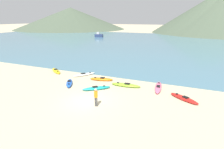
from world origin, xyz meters
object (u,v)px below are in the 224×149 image
at_px(kayak_on_sand_0, 126,85).
at_px(kayak_on_sand_5, 158,87).
at_px(kayak_on_sand_6, 56,71).
at_px(kayak_on_sand_7, 96,88).
at_px(kayak_on_sand_3, 101,79).
at_px(person_near_foreground, 96,96).
at_px(kayak_on_sand_4, 69,83).
at_px(moored_boat_0, 99,35).
at_px(kayak_on_sand_2, 84,74).
at_px(kayak_on_sand_1, 184,98).

distance_m(kayak_on_sand_0, kayak_on_sand_5, 3.50).
relative_size(kayak_on_sand_6, kayak_on_sand_7, 1.05).
height_order(kayak_on_sand_3, kayak_on_sand_7, kayak_on_sand_7).
xyz_separation_m(kayak_on_sand_3, person_near_foreground, (2.45, -6.07, 0.78)).
relative_size(kayak_on_sand_0, person_near_foreground, 2.03).
bearing_deg(kayak_on_sand_4, person_near_foreground, -33.11).
bearing_deg(kayak_on_sand_3, kayak_on_sand_4, -136.08).
relative_size(kayak_on_sand_5, moored_boat_0, 1.04).
bearing_deg(kayak_on_sand_0, kayak_on_sand_2, 165.76).
xyz_separation_m(kayak_on_sand_6, person_near_foreground, (9.88, -6.77, 0.77)).
xyz_separation_m(kayak_on_sand_0, kayak_on_sand_4, (-6.11, -1.94, 0.02)).
bearing_deg(kayak_on_sand_7, kayak_on_sand_6, 156.89).
bearing_deg(kayak_on_sand_0, kayak_on_sand_3, 167.73).
xyz_separation_m(kayak_on_sand_0, kayak_on_sand_1, (6.03, -1.09, -0.01)).
xyz_separation_m(kayak_on_sand_0, kayak_on_sand_3, (-3.35, 0.73, -0.00)).
height_order(kayak_on_sand_5, kayak_on_sand_7, kayak_on_sand_5).
height_order(kayak_on_sand_2, kayak_on_sand_5, kayak_on_sand_5).
distance_m(kayak_on_sand_7, person_near_foreground, 3.75).
relative_size(kayak_on_sand_1, kayak_on_sand_6, 0.97).
relative_size(kayak_on_sand_4, moored_boat_0, 0.77).
height_order(kayak_on_sand_0, kayak_on_sand_3, kayak_on_sand_0).
relative_size(kayak_on_sand_6, person_near_foreground, 1.76).
bearing_deg(kayak_on_sand_6, moored_boat_0, 109.44).
relative_size(kayak_on_sand_7, moored_boat_0, 0.81).
height_order(kayak_on_sand_3, moored_boat_0, moored_boat_0).
distance_m(kayak_on_sand_2, kayak_on_sand_3, 3.07).
relative_size(kayak_on_sand_0, moored_boat_0, 0.98).
distance_m(kayak_on_sand_0, kayak_on_sand_1, 6.13).
distance_m(kayak_on_sand_3, kayak_on_sand_4, 3.84).
xyz_separation_m(kayak_on_sand_5, kayak_on_sand_7, (-6.00, -2.78, -0.00)).
bearing_deg(kayak_on_sand_5, kayak_on_sand_6, 177.07).
height_order(kayak_on_sand_2, kayak_on_sand_6, kayak_on_sand_6).
distance_m(kayak_on_sand_0, kayak_on_sand_7, 3.30).
bearing_deg(kayak_on_sand_5, kayak_on_sand_1, -34.60).
relative_size(kayak_on_sand_0, kayak_on_sand_5, 0.95).
xyz_separation_m(kayak_on_sand_0, kayak_on_sand_2, (-6.29, 1.60, -0.03)).
bearing_deg(kayak_on_sand_0, kayak_on_sand_1, -10.26).
bearing_deg(kayak_on_sand_7, moored_boat_0, 116.52).
bearing_deg(kayak_on_sand_3, person_near_foreground, -68.00).
relative_size(kayak_on_sand_0, kayak_on_sand_7, 1.21).
bearing_deg(kayak_on_sand_5, person_near_foreground, -125.58).
bearing_deg(kayak_on_sand_5, kayak_on_sand_4, -164.53).
distance_m(kayak_on_sand_0, moored_boat_0, 52.74).
bearing_deg(kayak_on_sand_1, kayak_on_sand_4, -176.02).
bearing_deg(kayak_on_sand_3, kayak_on_sand_5, -0.21).
distance_m(kayak_on_sand_4, kayak_on_sand_6, 5.75).
distance_m(kayak_on_sand_7, moored_boat_0, 53.35).
bearing_deg(moored_boat_0, person_near_foreground, -63.44).
distance_m(kayak_on_sand_3, kayak_on_sand_5, 6.78).
distance_m(kayak_on_sand_3, moored_boat_0, 50.50).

